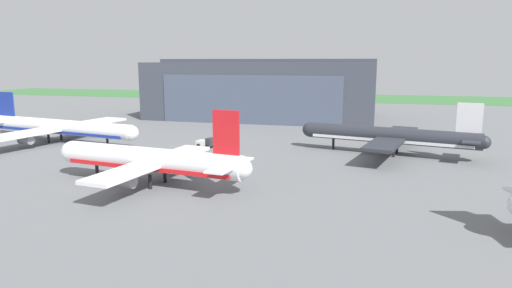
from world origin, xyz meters
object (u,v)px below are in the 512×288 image
at_px(airliner_near_left, 150,160).
at_px(ops_van, 206,143).
at_px(maintenance_hangar, 265,89).
at_px(airliner_far_right, 390,136).
at_px(airliner_far_left, 59,127).

xyz_separation_m(airliner_near_left, ops_van, (-2.93, 32.17, -2.93)).
xyz_separation_m(maintenance_hangar, airliner_near_left, (3.88, -92.64, -5.72)).
bearing_deg(airliner_near_left, airliner_far_right, 42.37).
xyz_separation_m(maintenance_hangar, ops_van, (0.95, -60.47, -8.65)).
distance_m(airliner_far_left, airliner_far_right, 78.54).
distance_m(airliner_far_right, airliner_near_left, 51.19).
bearing_deg(airliner_far_left, ops_van, 4.25).
bearing_deg(maintenance_hangar, airliner_near_left, -87.60).
distance_m(airliner_far_left, ops_van, 37.81).
bearing_deg(maintenance_hangar, airliner_far_right, -54.35).
bearing_deg(airliner_near_left, ops_van, 95.20).
bearing_deg(airliner_far_right, airliner_near_left, -137.63).
bearing_deg(airliner_far_left, airliner_near_left, -35.92).
bearing_deg(airliner_far_right, ops_van, -176.72).
bearing_deg(airliner_far_right, maintenance_hangar, 125.65).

